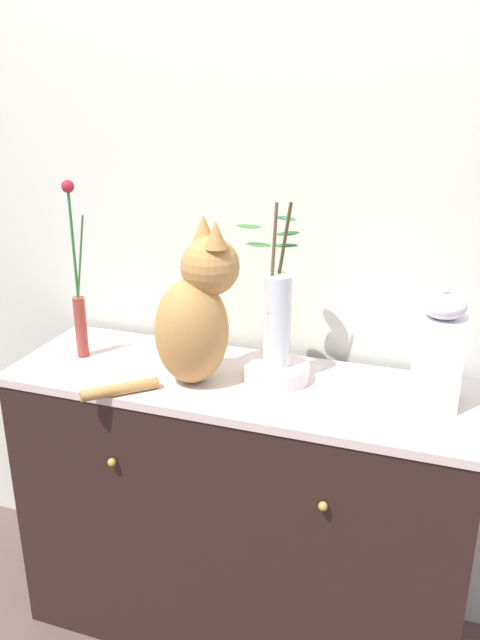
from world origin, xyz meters
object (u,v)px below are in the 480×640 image
at_px(sideboard, 240,511).
at_px(jar_lidded_porcelain, 439,351).
at_px(vase_slim_green, 78,302).
at_px(vase_glass_clear, 277,315).
at_px(cat_sitting, 196,313).
at_px(bowl_porcelain, 276,372).

xyz_separation_m(sideboard, jar_lidded_porcelain, (0.52, 0.04, 0.59)).
distance_m(sideboard, jar_lidded_porcelain, 0.79).
bearing_deg(vase_slim_green, vase_glass_clear, 3.59).
relative_size(cat_sitting, vase_glass_clear, 1.01).
distance_m(cat_sitting, vase_slim_green, 0.40).
height_order(cat_sitting, bowl_porcelain, cat_sitting).
xyz_separation_m(bowl_porcelain, vase_glass_clear, (-0.00, 0.00, 0.17)).
bearing_deg(sideboard, jar_lidded_porcelain, 4.55).
relative_size(vase_slim_green, jar_lidded_porcelain, 1.63).
bearing_deg(bowl_porcelain, sideboard, -160.58).
bearing_deg(jar_lidded_porcelain, vase_glass_clear, -179.17).
bearing_deg(cat_sitting, jar_lidded_porcelain, 7.38).
height_order(bowl_porcelain, jar_lidded_porcelain, jar_lidded_porcelain).
xyz_separation_m(sideboard, vase_glass_clear, (0.09, 0.04, 0.64)).
xyz_separation_m(sideboard, bowl_porcelain, (0.10, 0.03, 0.47)).
bearing_deg(vase_slim_green, sideboard, 0.27).
distance_m(cat_sitting, vase_glass_clear, 0.22).
xyz_separation_m(vase_slim_green, vase_glass_clear, (0.60, 0.04, 0.02)).
bearing_deg(bowl_porcelain, vase_glass_clear, 131.55).
bearing_deg(bowl_porcelain, vase_slim_green, -176.55).
xyz_separation_m(vase_slim_green, jar_lidded_porcelain, (1.03, 0.04, -0.03)).
bearing_deg(jar_lidded_porcelain, vase_slim_green, -177.56).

